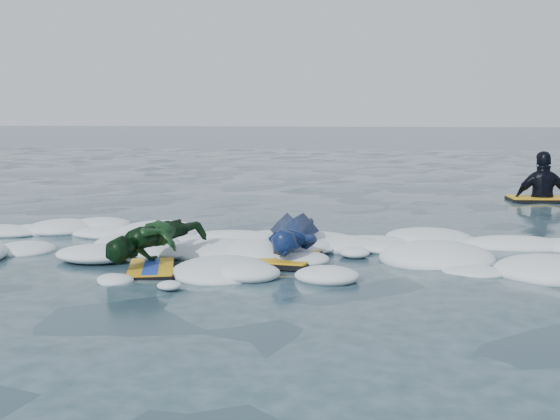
# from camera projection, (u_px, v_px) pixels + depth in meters

# --- Properties ---
(ground) EXTENTS (120.00, 120.00, 0.00)m
(ground) POSITION_uv_depth(u_px,v_px,m) (250.00, 270.00, 6.87)
(ground) COLOR #172738
(ground) RESTS_ON ground
(foam_band) EXTENTS (12.00, 3.10, 0.30)m
(foam_band) POSITION_uv_depth(u_px,v_px,m) (265.00, 249.00, 7.88)
(foam_band) COLOR white
(foam_band) RESTS_ON ground
(prone_woman_unit) EXTENTS (0.71, 1.58, 0.40)m
(prone_woman_unit) POSITION_uv_depth(u_px,v_px,m) (292.00, 237.00, 7.48)
(prone_woman_unit) COLOR black
(prone_woman_unit) RESTS_ON ground
(prone_child_unit) EXTENTS (1.03, 1.33, 0.47)m
(prone_child_unit) POSITION_uv_depth(u_px,v_px,m) (156.00, 245.00, 6.89)
(prone_child_unit) COLOR black
(prone_child_unit) RESTS_ON ground
(waiting_rider_unit) EXTENTS (1.18, 0.70, 1.72)m
(waiting_rider_unit) POSITION_uv_depth(u_px,v_px,m) (543.00, 201.00, 11.93)
(waiting_rider_unit) COLOR black
(waiting_rider_unit) RESTS_ON ground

